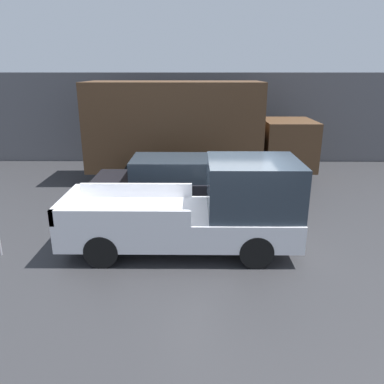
# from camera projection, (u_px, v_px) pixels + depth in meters

# --- Properties ---
(ground_plane) EXTENTS (60.00, 60.00, 0.00)m
(ground_plane) POSITION_uv_depth(u_px,v_px,m) (224.00, 247.00, 9.02)
(ground_plane) COLOR #2D2D30
(building_wall) EXTENTS (28.00, 0.15, 3.93)m
(building_wall) POSITION_uv_depth(u_px,v_px,m) (211.00, 118.00, 16.83)
(building_wall) COLOR #56565B
(building_wall) RESTS_ON ground
(pickup_truck) EXTENTS (5.34, 2.02, 2.15)m
(pickup_truck) POSITION_uv_depth(u_px,v_px,m) (205.00, 209.00, 8.65)
(pickup_truck) COLOR silver
(pickup_truck) RESTS_ON ground
(car) EXTENTS (4.58, 1.86, 1.57)m
(car) POSITION_uv_depth(u_px,v_px,m) (171.00, 182.00, 11.34)
(car) COLOR black
(car) RESTS_ON ground
(delivery_truck) EXTENTS (8.41, 2.36, 3.65)m
(delivery_truck) POSITION_uv_depth(u_px,v_px,m) (190.00, 129.00, 14.05)
(delivery_truck) COLOR #4C331E
(delivery_truck) RESTS_ON ground
(newspaper_box) EXTENTS (0.45, 0.40, 0.99)m
(newspaper_box) POSITION_uv_depth(u_px,v_px,m) (285.00, 152.00, 16.95)
(newspaper_box) COLOR gold
(newspaper_box) RESTS_ON ground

